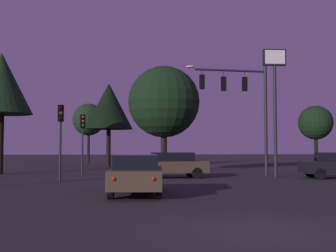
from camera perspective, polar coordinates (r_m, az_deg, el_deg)
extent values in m
plane|color=#262326|center=(33.58, -1.31, -5.99)|extent=(168.00, 168.00, 0.00)
cylinder|color=#232326|center=(28.14, 12.94, 0.75)|extent=(0.20, 0.20, 7.13)
cylinder|color=#232326|center=(27.68, 8.36, 7.36)|extent=(4.70, 0.49, 0.14)
ellipsoid|color=#F4EACC|center=(26.97, 2.98, 7.93)|extent=(0.56, 0.28, 0.16)
cylinder|color=#232326|center=(27.96, 10.20, 6.86)|extent=(0.05, 0.05, 0.40)
cube|color=black|center=(27.86, 10.22, 5.54)|extent=(0.32, 0.26, 0.90)
sphere|color=red|center=(28.03, 10.11, 6.07)|extent=(0.18, 0.18, 0.18)
sphere|color=#56380C|center=(27.99, 10.11, 5.50)|extent=(0.18, 0.18, 0.18)
sphere|color=#0C4219|center=(27.95, 10.12, 4.93)|extent=(0.18, 0.18, 0.18)
cylinder|color=#232326|center=(27.49, 7.43, 6.98)|extent=(0.05, 0.05, 0.41)
cube|color=black|center=(27.39, 7.44, 5.63)|extent=(0.32, 0.26, 0.90)
sphere|color=red|center=(27.56, 7.35, 6.16)|extent=(0.18, 0.18, 0.18)
sphere|color=#56380C|center=(27.52, 7.35, 5.58)|extent=(0.18, 0.18, 0.18)
sphere|color=#0C4219|center=(27.48, 7.36, 5.01)|extent=(0.18, 0.18, 0.18)
cylinder|color=#232326|center=(27.10, 4.58, 7.20)|extent=(0.05, 0.05, 0.33)
cube|color=black|center=(27.00, 4.58, 5.91)|extent=(0.32, 0.26, 0.90)
sphere|color=red|center=(27.18, 4.50, 6.45)|extent=(0.18, 0.18, 0.18)
sphere|color=#56380C|center=(27.14, 4.50, 5.86)|extent=(0.18, 0.18, 0.18)
sphere|color=#0C4219|center=(27.09, 4.51, 5.28)|extent=(0.18, 0.18, 0.18)
cylinder|color=#232326|center=(28.47, -11.38, -3.38)|extent=(0.12, 0.12, 3.08)
cube|color=black|center=(28.53, -11.34, 0.62)|extent=(0.37, 0.34, 0.90)
sphere|color=red|center=(28.41, -11.25, 1.20)|extent=(0.18, 0.18, 0.18)
sphere|color=#56380C|center=(28.39, -11.26, 0.64)|extent=(0.18, 0.18, 0.18)
sphere|color=#0C4219|center=(28.38, -11.26, 0.07)|extent=(0.18, 0.18, 0.18)
cylinder|color=#232326|center=(23.43, -14.21, -3.33)|extent=(0.12, 0.12, 3.18)
cube|color=black|center=(23.51, -14.15, 1.65)|extent=(0.35, 0.31, 0.90)
sphere|color=#4C0A0A|center=(23.39, -14.10, 2.36)|extent=(0.18, 0.18, 0.18)
sphere|color=#F9A319|center=(23.37, -14.11, 1.68)|extent=(0.18, 0.18, 0.18)
sphere|color=#0C4219|center=(23.35, -14.12, 1.00)|extent=(0.18, 0.18, 0.18)
cube|color=#473828|center=(16.49, -4.16, -6.85)|extent=(2.27, 4.67, 0.68)
cube|color=black|center=(16.31, -4.18, -4.78)|extent=(1.83, 2.58, 0.52)
cylinder|color=black|center=(18.06, -6.62, -7.58)|extent=(0.26, 0.66, 0.64)
cylinder|color=black|center=(17.99, -1.23, -7.61)|extent=(0.26, 0.66, 0.64)
cylinder|color=black|center=(15.10, -7.67, -8.48)|extent=(0.26, 0.66, 0.64)
cylinder|color=black|center=(15.01, -1.20, -8.54)|extent=(0.26, 0.66, 0.64)
sphere|color=red|center=(14.28, -7.28, -7.03)|extent=(0.14, 0.14, 0.14)
sphere|color=red|center=(14.20, -1.94, -7.08)|extent=(0.14, 0.14, 0.14)
cube|color=#473828|center=(25.46, 0.26, -5.48)|extent=(4.51, 2.13, 0.68)
cube|color=black|center=(25.47, 0.59, -4.13)|extent=(2.47, 1.73, 0.52)
cylinder|color=black|center=(24.45, -2.75, -6.38)|extent=(0.65, 0.24, 0.64)
cylinder|color=black|center=(26.07, -3.22, -6.16)|extent=(0.65, 0.24, 0.64)
cylinder|color=black|center=(24.99, 3.90, -6.30)|extent=(0.65, 0.24, 0.64)
cylinder|color=black|center=(26.58, 3.03, -6.10)|extent=(0.65, 0.24, 0.64)
sphere|color=red|center=(25.33, 5.46, -5.25)|extent=(0.14, 0.14, 0.14)
sphere|color=red|center=(26.57, 4.71, -5.15)|extent=(0.14, 0.14, 0.14)
cylinder|color=black|center=(25.73, 19.67, -6.04)|extent=(0.66, 0.26, 0.64)
cylinder|color=black|center=(27.20, 18.50, -5.88)|extent=(0.66, 0.26, 0.64)
cylinder|color=#232326|center=(26.60, 14.15, 0.63)|extent=(0.20, 0.20, 6.80)
cube|color=black|center=(27.12, 14.04, 8.89)|extent=(1.41, 0.32, 1.00)
cube|color=white|center=(26.99, 14.13, 8.94)|extent=(1.23, 0.08, 0.84)
cylinder|color=black|center=(31.31, -21.57, -2.24)|extent=(0.50, 0.50, 4.12)
cone|color=black|center=(31.63, -21.42, 5.36)|extent=(4.28, 4.28, 4.26)
cylinder|color=black|center=(32.18, -0.55, -3.11)|extent=(0.46, 0.46, 3.39)
sphere|color=black|center=(32.37, -0.55, 3.26)|extent=(5.42, 5.42, 5.42)
cylinder|color=black|center=(43.21, 19.18, -3.12)|extent=(0.35, 0.35, 3.07)
sphere|color=black|center=(43.28, 19.12, 0.43)|extent=(3.28, 3.28, 3.28)
cylinder|color=black|center=(48.89, -10.59, -2.81)|extent=(0.30, 0.30, 3.72)
sphere|color=black|center=(48.99, -10.56, 0.86)|extent=(3.64, 3.64, 3.64)
cylinder|color=black|center=(40.19, -7.97, -2.94)|extent=(0.41, 0.41, 3.55)
cone|color=black|center=(40.38, -7.93, 2.65)|extent=(4.52, 4.52, 4.32)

